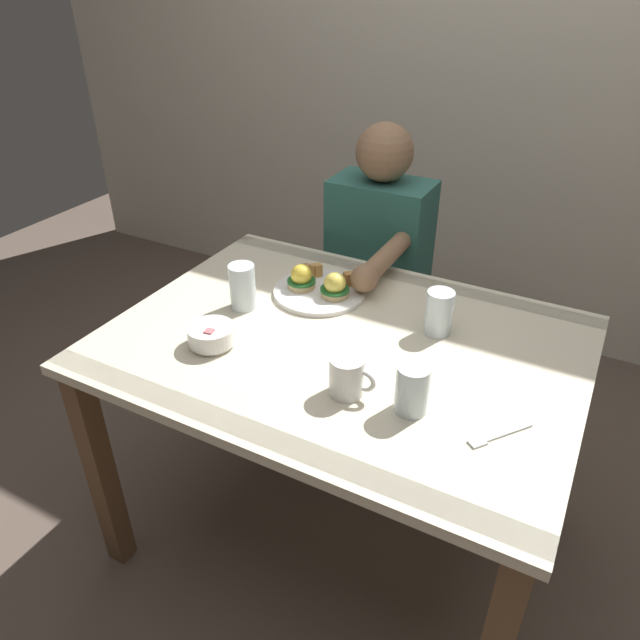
{
  "coord_description": "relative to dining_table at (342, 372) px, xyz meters",
  "views": [
    {
      "loc": [
        0.55,
        -1.15,
        1.59
      ],
      "look_at": [
        -0.07,
        0.0,
        0.78
      ],
      "focal_mm": 33.14,
      "sensor_mm": 36.0,
      "label": 1
    }
  ],
  "objects": [
    {
      "name": "fruit_bowl",
      "position": [
        -0.28,
        -0.18,
        0.14
      ],
      "size": [
        0.12,
        0.12,
        0.06
      ],
      "color": "white",
      "rests_on": "dining_table"
    },
    {
      "name": "diner_person",
      "position": [
        -0.16,
        0.6,
        0.02
      ],
      "size": [
        0.34,
        0.54,
        1.14
      ],
      "color": "#33333D",
      "rests_on": "ground_plane"
    },
    {
      "name": "ground_plane",
      "position": [
        0.0,
        0.0,
        -0.63
      ],
      "size": [
        6.0,
        6.0,
        0.0
      ],
      "primitive_type": "plane",
      "color": "brown"
    },
    {
      "name": "dining_table",
      "position": [
        0.0,
        0.0,
        0.0
      ],
      "size": [
        1.2,
        0.9,
        0.74
      ],
      "color": "beige",
      "rests_on": "ground_plane"
    },
    {
      "name": "coffee_mug",
      "position": [
        0.11,
        -0.19,
        0.16
      ],
      "size": [
        0.11,
        0.08,
        0.09
      ],
      "color": "white",
      "rests_on": "dining_table"
    },
    {
      "name": "water_glass_extra",
      "position": [
        0.2,
        0.15,
        0.16
      ],
      "size": [
        0.07,
        0.07,
        0.12
      ],
      "color": "silver",
      "rests_on": "dining_table"
    },
    {
      "name": "fork",
      "position": [
        0.44,
        -0.17,
        0.11
      ],
      "size": [
        0.11,
        0.13,
        0.0
      ],
      "color": "silver",
      "rests_on": "dining_table"
    },
    {
      "name": "back_wall",
      "position": [
        0.0,
        1.5,
        0.67
      ],
      "size": [
        4.8,
        0.1,
        2.6
      ],
      "primitive_type": "cube",
      "color": "beige",
      "rests_on": "ground_plane"
    },
    {
      "name": "water_glass_far",
      "position": [
        0.25,
        -0.18,
        0.16
      ],
      "size": [
        0.07,
        0.07,
        0.12
      ],
      "color": "silver",
      "rests_on": "dining_table"
    },
    {
      "name": "water_glass_near",
      "position": [
        -0.32,
        0.02,
        0.16
      ],
      "size": [
        0.07,
        0.07,
        0.13
      ],
      "color": "silver",
      "rests_on": "dining_table"
    },
    {
      "name": "eggs_benedict_plate",
      "position": [
        -0.17,
        0.18,
        0.13
      ],
      "size": [
        0.27,
        0.27,
        0.09
      ],
      "color": "white",
      "rests_on": "dining_table"
    }
  ]
}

